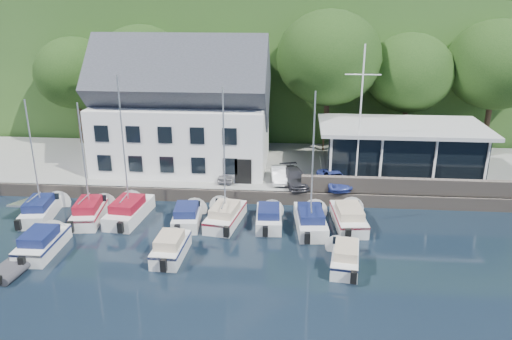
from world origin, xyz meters
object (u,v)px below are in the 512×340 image
object	(u,v)px
boat_r1_1	(84,157)
boat_r1_2	(124,155)
boat_r1_4	(224,162)
boat_r1_6	(313,164)
car_white	(279,174)
car_silver	(227,173)
boat_r1_5	(269,215)
boat_r2_0	(42,241)
car_dgrey	(294,177)
dinghy_1	(10,269)
boat_r1_7	(349,215)
flagpole	(360,118)
club_pavilion	(400,149)
boat_r2_4	(345,254)
car_blue	(335,179)
boat_r1_3	(187,214)
harbor_building	(183,116)
boat_r1_0	(33,157)
boat_r2_2	(171,245)

from	to	relation	value
boat_r1_1	boat_r1_2	world-z (taller)	boat_r1_2
boat_r1_4	boat_r1_6	distance (m)	5.83
car_white	boat_r1_4	xyz separation A→B (m)	(-3.45, -5.96, 2.88)
car_silver	boat_r1_4	size ratio (longest dim) A/B	0.36
boat_r1_5	boat_r2_0	distance (m)	14.48
boat_r1_2	car_dgrey	bearing A→B (deg)	29.75
dinghy_1	boat_r1_6	bearing A→B (deg)	29.92
car_silver	boat_r1_7	world-z (taller)	car_silver
car_silver	boat_r1_5	xyz separation A→B (m)	(3.66, -5.99, -0.84)
car_white	boat_r1_2	distance (m)	12.21
car_white	flagpole	world-z (taller)	flagpole
club_pavilion	boat_r2_4	bearing A→B (deg)	-111.69
boat_r1_2	boat_r1_6	world-z (taller)	boat_r1_2
flagpole	boat_r1_6	world-z (taller)	flagpole
car_blue	boat_r1_6	bearing A→B (deg)	-124.95
boat_r2_0	car_white	bearing A→B (deg)	36.98
boat_r1_6	boat_r1_3	bearing A→B (deg)	173.74
car_silver	boat_r2_4	bearing A→B (deg)	-51.86
boat_r1_7	boat_r1_6	bearing A→B (deg)	-170.83
boat_r1_3	harbor_building	bearing A→B (deg)	97.93
car_white	flagpole	bearing A→B (deg)	-12.85
boat_r1_2	car_white	bearing A→B (deg)	35.01
car_silver	boat_r1_6	distance (m)	9.55
boat_r1_0	boat_r2_4	size ratio (longest dim) A/B	1.56
dinghy_1	boat_r1_1	bearing A→B (deg)	83.99
boat_r1_6	boat_r2_4	bearing A→B (deg)	-73.51
car_blue	boat_r1_3	distance (m)	11.72
car_silver	boat_r1_0	bearing A→B (deg)	-153.24
harbor_building	flagpole	xyz separation A→B (m)	(14.17, -3.85, 1.00)
boat_r1_4	boat_r1_6	xyz separation A→B (m)	(5.82, -0.30, 0.18)
boat_r1_0	boat_r1_2	size ratio (longest dim) A/B	0.95
car_dgrey	flagpole	world-z (taller)	flagpole
boat_r1_1	boat_r1_4	world-z (taller)	boat_r1_1
car_dgrey	boat_r1_7	size ratio (longest dim) A/B	0.62
club_pavilion	car_silver	xyz separation A→B (m)	(-13.86, -2.63, -1.51)
boat_r2_2	boat_r2_4	distance (m)	10.36
boat_r1_6	boat_r2_4	xyz separation A→B (m)	(1.92, -4.77, -3.91)
boat_r1_0	boat_r1_5	distance (m)	16.58
car_silver	boat_r1_0	world-z (taller)	boat_r1_0
car_blue	boat_r1_7	bearing A→B (deg)	-97.45
club_pavilion	boat_r2_0	size ratio (longest dim) A/B	2.17
boat_r1_2	boat_r1_5	xyz separation A→B (m)	(9.84, -0.18, -4.01)
harbor_building	boat_r1_0	world-z (taller)	harbor_building
flagpole	boat_r1_3	world-z (taller)	flagpole
boat_r1_2	boat_r2_0	world-z (taller)	boat_r1_2
boat_r1_3	boat_r1_5	world-z (taller)	boat_r1_5
boat_r1_1	boat_r2_4	xyz separation A→B (m)	(17.28, -4.90, -3.94)
flagpole	boat_r2_0	xyz separation A→B (m)	(-19.98, -10.21, -5.60)
car_blue	boat_r1_4	distance (m)	9.75
boat_r1_1	boat_r1_6	xyz separation A→B (m)	(15.36, -0.13, -0.03)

